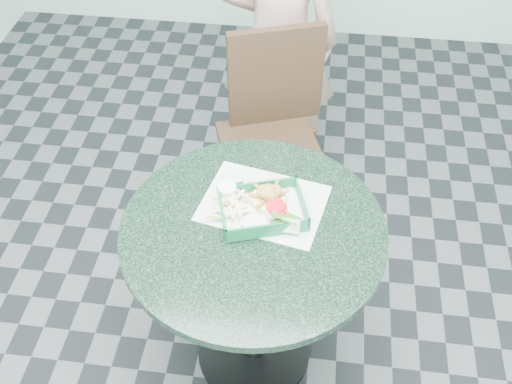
# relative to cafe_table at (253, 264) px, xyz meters

# --- Properties ---
(floor) EXTENTS (4.00, 5.00, 0.02)m
(floor) POSITION_rel_cafe_table_xyz_m (0.00, 0.00, -0.58)
(floor) COLOR #303335
(floor) RESTS_ON ground
(cafe_table) EXTENTS (0.84, 0.84, 0.75)m
(cafe_table) POSITION_rel_cafe_table_xyz_m (0.00, 0.00, 0.00)
(cafe_table) COLOR black
(cafe_table) RESTS_ON floor
(dining_chair) EXTENTS (0.42, 0.42, 0.93)m
(dining_chair) POSITION_rel_cafe_table_xyz_m (-0.02, 0.82, -0.05)
(dining_chair) COLOR #432611
(dining_chair) RESTS_ON floor
(diner_person) EXTENTS (0.54, 0.36, 1.47)m
(diner_person) POSITION_rel_cafe_table_xyz_m (-0.03, 1.12, 0.16)
(diner_person) COLOR tan
(diner_person) RESTS_ON floor
(placemat) EXTENTS (0.44, 0.36, 0.00)m
(placemat) POSITION_rel_cafe_table_xyz_m (0.02, 0.11, 0.17)
(placemat) COLOR silver
(placemat) RESTS_ON cafe_table
(food_basket) EXTENTS (0.26, 0.19, 0.05)m
(food_basket) POSITION_rel_cafe_table_xyz_m (0.02, 0.06, 0.19)
(food_basket) COLOR #0E6234
(food_basket) RESTS_ON placemat
(crab_sandwich) EXTENTS (0.12, 0.12, 0.07)m
(crab_sandwich) POSITION_rel_cafe_table_xyz_m (0.05, 0.10, 0.22)
(crab_sandwich) COLOR #E1CA76
(crab_sandwich) RESTS_ON food_basket
(fries_pile) EXTENTS (0.13, 0.14, 0.04)m
(fries_pile) POSITION_rel_cafe_table_xyz_m (-0.08, 0.09, 0.21)
(fries_pile) COLOR #FFE4AA
(fries_pile) RESTS_ON food_basket
(sauce_ramekin) EXTENTS (0.06, 0.06, 0.03)m
(sauce_ramekin) POSITION_rel_cafe_table_xyz_m (-0.08, 0.14, 0.22)
(sauce_ramekin) COLOR silver
(sauce_ramekin) RESTS_ON food_basket
(garnish_cup) EXTENTS (0.11, 0.11, 0.04)m
(garnish_cup) POSITION_rel_cafe_table_xyz_m (0.07, 0.02, 0.21)
(garnish_cup) COLOR white
(garnish_cup) RESTS_ON food_basket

